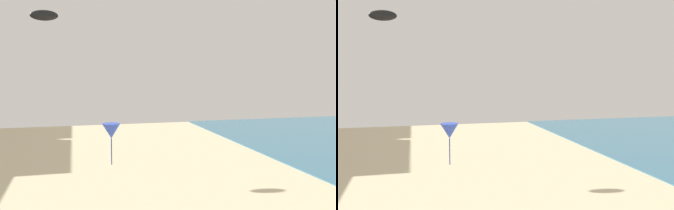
# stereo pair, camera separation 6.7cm
# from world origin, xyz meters

# --- Properties ---
(kite_black_parafoil) EXTENTS (2.51, 0.70, 0.98)m
(kite_black_parafoil) POSITION_xyz_m (-2.85, 33.80, 14.10)
(kite_black_parafoil) COLOR black
(kite_blue_delta) EXTENTS (1.04, 1.04, 2.37)m
(kite_blue_delta) POSITION_xyz_m (1.62, 18.32, 5.60)
(kite_blue_delta) COLOR blue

